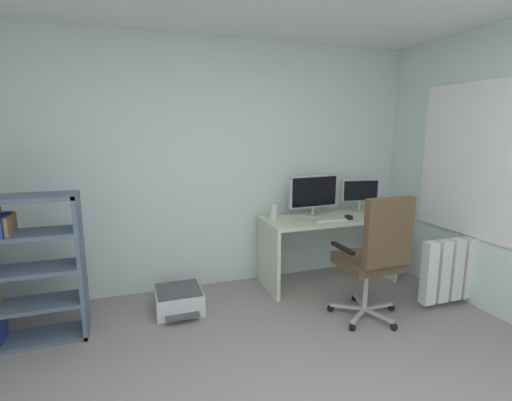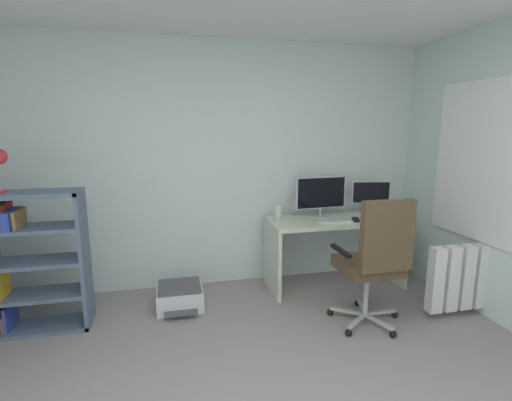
{
  "view_description": "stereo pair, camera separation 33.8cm",
  "coord_description": "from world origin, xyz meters",
  "px_view_note": "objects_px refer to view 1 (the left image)",
  "views": [
    {
      "loc": [
        -0.8,
        -1.21,
        1.66
      ],
      "look_at": [
        0.28,
        1.93,
        1.02
      ],
      "focal_mm": 26.46,
      "sensor_mm": 36.0,
      "label": 1
    },
    {
      "loc": [
        -0.48,
        -1.3,
        1.66
      ],
      "look_at": [
        0.28,
        1.93,
        1.02
      ],
      "focal_mm": 26.46,
      "sensor_mm": 36.0,
      "label": 2
    }
  ],
  "objects_px": {
    "bookshelf": "(4,271)",
    "monitor_main": "(314,193)",
    "computer_mouse": "(349,217)",
    "monitor_secondary": "(360,192)",
    "keyboard": "(329,219)",
    "desktop_speaker": "(274,212)",
    "radiator": "(461,268)",
    "printer": "(179,300)",
    "office_chair": "(375,253)",
    "desk": "(328,235)"
  },
  "relations": [
    {
      "from": "desktop_speaker",
      "to": "printer",
      "type": "bearing_deg",
      "value": -167.66
    },
    {
      "from": "computer_mouse",
      "to": "office_chair",
      "type": "relative_size",
      "value": 0.09
    },
    {
      "from": "monitor_secondary",
      "to": "keyboard",
      "type": "height_order",
      "value": "monitor_secondary"
    },
    {
      "from": "computer_mouse",
      "to": "desktop_speaker",
      "type": "height_order",
      "value": "desktop_speaker"
    },
    {
      "from": "printer",
      "to": "radiator",
      "type": "height_order",
      "value": "radiator"
    },
    {
      "from": "monitor_secondary",
      "to": "bookshelf",
      "type": "bearing_deg",
      "value": -173.31
    },
    {
      "from": "desk",
      "to": "printer",
      "type": "distance_m",
      "value": 1.69
    },
    {
      "from": "bookshelf",
      "to": "monitor_main",
      "type": "bearing_deg",
      "value": 8.06
    },
    {
      "from": "computer_mouse",
      "to": "radiator",
      "type": "height_order",
      "value": "computer_mouse"
    },
    {
      "from": "keyboard",
      "to": "office_chair",
      "type": "height_order",
      "value": "office_chair"
    },
    {
      "from": "desk",
      "to": "monitor_secondary",
      "type": "height_order",
      "value": "monitor_secondary"
    },
    {
      "from": "monitor_main",
      "to": "desktop_speaker",
      "type": "relative_size",
      "value": 3.39
    },
    {
      "from": "monitor_secondary",
      "to": "desk",
      "type": "bearing_deg",
      "value": -164.45
    },
    {
      "from": "computer_mouse",
      "to": "desktop_speaker",
      "type": "relative_size",
      "value": 0.59
    },
    {
      "from": "monitor_secondary",
      "to": "computer_mouse",
      "type": "xyz_separation_m",
      "value": [
        -0.31,
        -0.27,
        -0.2
      ]
    },
    {
      "from": "desk",
      "to": "desktop_speaker",
      "type": "bearing_deg",
      "value": 172.46
    },
    {
      "from": "desk",
      "to": "monitor_main",
      "type": "height_order",
      "value": "monitor_main"
    },
    {
      "from": "desktop_speaker",
      "to": "office_chair",
      "type": "relative_size",
      "value": 0.15
    },
    {
      "from": "monitor_secondary",
      "to": "bookshelf",
      "type": "height_order",
      "value": "bookshelf"
    },
    {
      "from": "monitor_secondary",
      "to": "keyboard",
      "type": "distance_m",
      "value": 0.62
    },
    {
      "from": "keyboard",
      "to": "radiator",
      "type": "relative_size",
      "value": 0.39
    },
    {
      "from": "monitor_main",
      "to": "desktop_speaker",
      "type": "xyz_separation_m",
      "value": [
        -0.48,
        -0.05,
        -0.16
      ]
    },
    {
      "from": "monitor_main",
      "to": "computer_mouse",
      "type": "xyz_separation_m",
      "value": [
        0.28,
        -0.27,
        -0.23
      ]
    },
    {
      "from": "radiator",
      "to": "desk",
      "type": "bearing_deg",
      "value": 137.17
    },
    {
      "from": "desktop_speaker",
      "to": "bookshelf",
      "type": "bearing_deg",
      "value": -171.46
    },
    {
      "from": "monitor_main",
      "to": "monitor_secondary",
      "type": "xyz_separation_m",
      "value": [
        0.58,
        0.0,
        -0.03
      ]
    },
    {
      "from": "bookshelf",
      "to": "printer",
      "type": "bearing_deg",
      "value": 5.51
    },
    {
      "from": "office_chair",
      "to": "bookshelf",
      "type": "bearing_deg",
      "value": 167.62
    },
    {
      "from": "office_chair",
      "to": "printer",
      "type": "height_order",
      "value": "office_chair"
    },
    {
      "from": "computer_mouse",
      "to": "office_chair",
      "type": "height_order",
      "value": "office_chair"
    },
    {
      "from": "desk",
      "to": "bookshelf",
      "type": "distance_m",
      "value": 2.94
    },
    {
      "from": "monitor_main",
      "to": "radiator",
      "type": "height_order",
      "value": "monitor_main"
    },
    {
      "from": "keyboard",
      "to": "bookshelf",
      "type": "bearing_deg",
      "value": -173.45
    },
    {
      "from": "monitor_main",
      "to": "keyboard",
      "type": "bearing_deg",
      "value": -77.89
    },
    {
      "from": "bookshelf",
      "to": "radiator",
      "type": "bearing_deg",
      "value": -8.82
    },
    {
      "from": "monitor_main",
      "to": "monitor_secondary",
      "type": "height_order",
      "value": "monitor_main"
    },
    {
      "from": "desk",
      "to": "bookshelf",
      "type": "xyz_separation_m",
      "value": [
        -2.93,
        -0.27,
        0.07
      ]
    },
    {
      "from": "desktop_speaker",
      "to": "radiator",
      "type": "relative_size",
      "value": 0.19
    },
    {
      "from": "desk",
      "to": "desktop_speaker",
      "type": "distance_m",
      "value": 0.67
    },
    {
      "from": "computer_mouse",
      "to": "radiator",
      "type": "relative_size",
      "value": 0.11
    },
    {
      "from": "desktop_speaker",
      "to": "office_chair",
      "type": "height_order",
      "value": "office_chair"
    },
    {
      "from": "keyboard",
      "to": "radiator",
      "type": "height_order",
      "value": "keyboard"
    },
    {
      "from": "desktop_speaker",
      "to": "bookshelf",
      "type": "distance_m",
      "value": 2.36
    },
    {
      "from": "desk",
      "to": "radiator",
      "type": "bearing_deg",
      "value": -42.83
    },
    {
      "from": "bookshelf",
      "to": "keyboard",
      "type": "bearing_deg",
      "value": 2.95
    },
    {
      "from": "desk",
      "to": "keyboard",
      "type": "distance_m",
      "value": 0.25
    },
    {
      "from": "computer_mouse",
      "to": "radiator",
      "type": "xyz_separation_m",
      "value": [
        0.79,
        -0.73,
        -0.39
      ]
    },
    {
      "from": "computer_mouse",
      "to": "bookshelf",
      "type": "height_order",
      "value": "bookshelf"
    },
    {
      "from": "desk",
      "to": "computer_mouse",
      "type": "relative_size",
      "value": 14.09
    },
    {
      "from": "office_chair",
      "to": "radiator",
      "type": "xyz_separation_m",
      "value": [
        1.01,
        0.03,
        -0.27
      ]
    }
  ]
}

